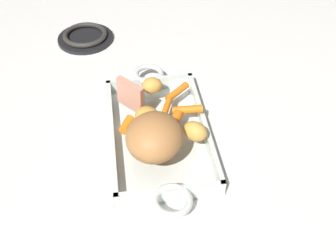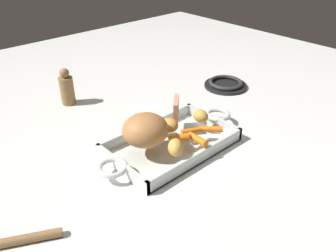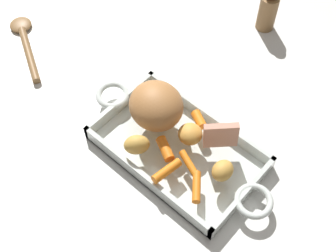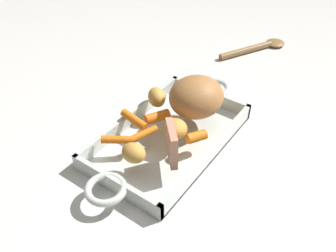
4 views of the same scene
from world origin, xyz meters
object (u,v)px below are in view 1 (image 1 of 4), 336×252
at_px(pork_roast, 154,137).
at_px(baby_carrot_center_right, 127,125).
at_px(baby_carrot_short, 188,110).
at_px(potato_corner, 147,116).
at_px(roasting_dish, 159,134).
at_px(baby_carrot_long, 177,92).
at_px(baby_carrot_northwest, 175,121).
at_px(potato_golden_small, 152,86).
at_px(baby_carrot_center_left, 167,105).
at_px(potato_near_roast, 195,131).
at_px(stove_burner_rear, 85,37).
at_px(roast_slice_outer, 130,95).

relative_size(pork_roast, baby_carrot_center_right, 2.99).
height_order(baby_carrot_short, potato_corner, potato_corner).
xyz_separation_m(roasting_dish, potato_corner, (0.01, 0.02, 0.04)).
xyz_separation_m(baby_carrot_long, baby_carrot_northwest, (-0.10, 0.02, 0.00)).
bearing_deg(roasting_dish, potato_golden_small, -0.44).
distance_m(baby_carrot_long, baby_carrot_center_right, 0.16).
distance_m(pork_roast, baby_carrot_center_left, 0.14).
relative_size(baby_carrot_center_left, potato_golden_small, 1.31).
relative_size(baby_carrot_center_right, potato_near_roast, 0.76).
distance_m(baby_carrot_northwest, baby_carrot_center_right, 0.10).
bearing_deg(baby_carrot_center_left, potato_golden_small, 22.80).
bearing_deg(baby_carrot_long, potato_corner, 136.32).
bearing_deg(roasting_dish, stove_burner_rear, 20.43).
bearing_deg(stove_burner_rear, baby_carrot_center_right, -167.83).
height_order(roast_slice_outer, baby_carrot_short, roast_slice_outer).
relative_size(roasting_dish, baby_carrot_short, 6.97).
bearing_deg(roast_slice_outer, baby_carrot_long, -75.15).
bearing_deg(pork_roast, potato_corner, 3.68).
bearing_deg(roasting_dish, potato_corner, 61.51).
xyz_separation_m(roast_slice_outer, potato_golden_small, (0.05, -0.05, -0.02)).
xyz_separation_m(pork_roast, stove_burner_rear, (0.51, 0.14, -0.07)).
bearing_deg(potato_golden_small, roast_slice_outer, 131.54).
bearing_deg(baby_carrot_long, baby_carrot_center_right, 127.65).
height_order(roasting_dish, potato_corner, potato_corner).
bearing_deg(baby_carrot_northwest, baby_carrot_center_right, 86.86).
distance_m(baby_carrot_short, potato_near_roast, 0.08).
height_order(pork_roast, baby_carrot_center_right, pork_roast).
distance_m(pork_roast, baby_carrot_long, 0.19).
bearing_deg(potato_corner, baby_carrot_long, -43.68).
bearing_deg(potato_golden_small, stove_burner_rear, 27.07).
distance_m(pork_roast, baby_carrot_northwest, 0.09).
bearing_deg(baby_carrot_center_left, potato_corner, 128.79).
bearing_deg(potato_golden_small, baby_carrot_long, -108.53).
xyz_separation_m(pork_roast, baby_carrot_short, (0.11, -0.09, -0.03)).
bearing_deg(roast_slice_outer, baby_carrot_center_left, -100.10).
bearing_deg(potato_corner, baby_carrot_center_right, 105.42).
height_order(baby_carrot_center_left, baby_carrot_center_right, baby_carrot_center_right).
height_order(potato_near_roast, stove_burner_rear, potato_near_roast).
xyz_separation_m(roast_slice_outer, potato_near_roast, (-0.12, -0.12, -0.01)).
bearing_deg(baby_carrot_short, stove_burner_rear, 29.82).
distance_m(baby_carrot_long, potato_near_roast, 0.15).
distance_m(roast_slice_outer, baby_carrot_center_left, 0.09).
bearing_deg(potato_near_roast, baby_carrot_center_left, 22.32).
height_order(roast_slice_outer, potato_golden_small, roast_slice_outer).
xyz_separation_m(baby_carrot_center_right, potato_golden_small, (0.11, -0.07, 0.01)).
bearing_deg(baby_carrot_center_left, baby_carrot_center_right, 119.06).
bearing_deg(potato_near_roast, stove_burner_rear, 25.53).
height_order(roasting_dish, pork_roast, pork_roast).
distance_m(baby_carrot_short, potato_corner, 0.09).
bearing_deg(baby_carrot_center_right, roast_slice_outer, -12.25).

